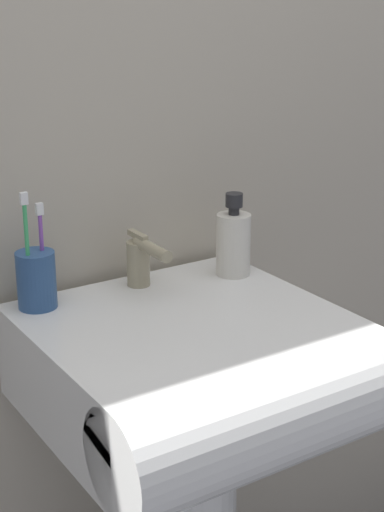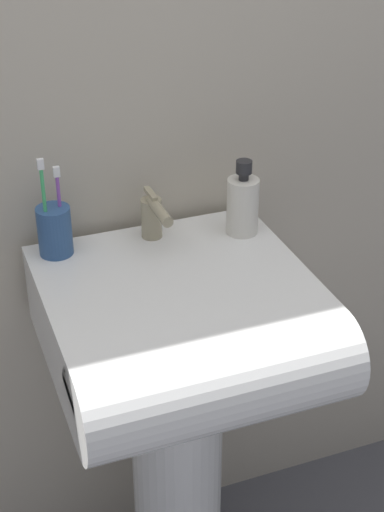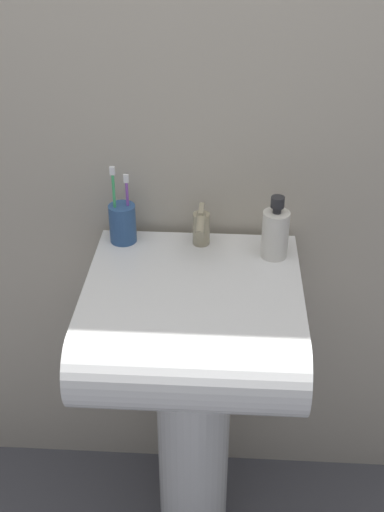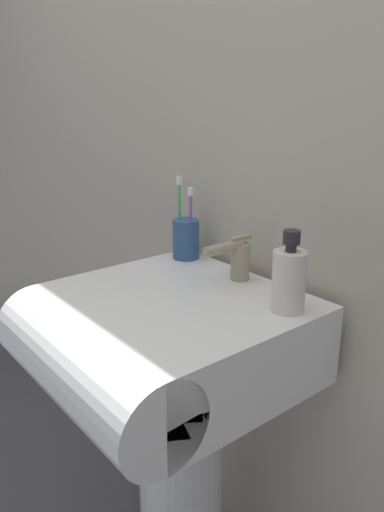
# 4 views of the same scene
# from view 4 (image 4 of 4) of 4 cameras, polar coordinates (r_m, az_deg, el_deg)

# --- Properties ---
(wall_back) EXTENTS (5.00, 0.05, 2.40)m
(wall_back) POSITION_cam_4_polar(r_m,az_deg,el_deg) (1.12, 9.28, 15.11)
(wall_back) COLOR #B7AD99
(wall_back) RESTS_ON ground
(sink_pedestal) EXTENTS (0.19, 0.19, 0.69)m
(sink_pedestal) POSITION_cam_4_polar(r_m,az_deg,el_deg) (1.31, -1.28, -25.84)
(sink_pedestal) COLOR white
(sink_pedestal) RESTS_ON ground
(sink_basin) EXTENTS (0.49, 0.51, 0.17)m
(sink_basin) POSITION_cam_4_polar(r_m,az_deg,el_deg) (1.02, -4.13, -9.66)
(sink_basin) COLOR white
(sink_basin) RESTS_ON sink_pedestal
(faucet) EXTENTS (0.04, 0.13, 0.10)m
(faucet) POSITION_cam_4_polar(r_m,az_deg,el_deg) (1.09, 5.08, -0.17)
(faucet) COLOR tan
(faucet) RESTS_ON sink_basin
(toothbrush_cup) EXTENTS (0.07, 0.07, 0.20)m
(toothbrush_cup) POSITION_cam_4_polar(r_m,az_deg,el_deg) (1.24, -0.70, 2.07)
(toothbrush_cup) COLOR #2D5184
(toothbrush_cup) RESTS_ON sink_basin
(soap_bottle) EXTENTS (0.06, 0.06, 0.16)m
(soap_bottle) POSITION_cam_4_polar(r_m,az_deg,el_deg) (0.95, 11.03, -2.58)
(soap_bottle) COLOR silver
(soap_bottle) RESTS_ON sink_basin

